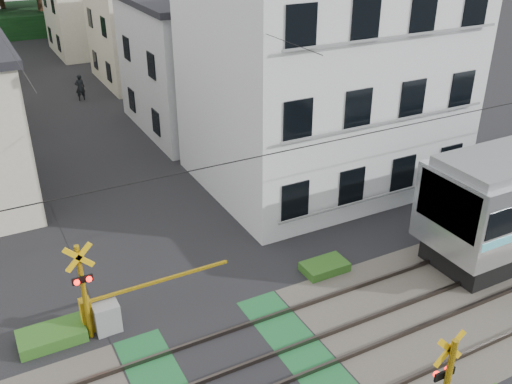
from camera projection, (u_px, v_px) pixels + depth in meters
ground at (244, 384)px, 14.45m from camera, size 120.00×120.00×0.00m
track_bed at (244, 383)px, 14.43m from camera, size 120.00×120.00×0.14m
crossing_signal_far at (103, 310)px, 15.92m from camera, size 4.74×0.65×3.09m
apartment_block at (324, 73)px, 23.35m from camera, size 10.20×8.36×9.30m
houses_row at (49, 48)px, 33.49m from camera, size 22.07×31.35×6.80m
catenary at (442, 203)px, 15.29m from camera, size 60.00×5.04×7.00m
utility_poles at (31, 46)px, 30.27m from camera, size 7.90×42.00×8.00m
pedestrian at (80, 87)px, 34.76m from camera, size 0.60×0.41×1.62m
weed_patches at (305, 357)px, 15.02m from camera, size 10.25×8.80×0.40m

